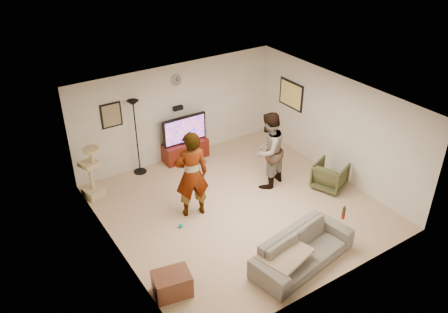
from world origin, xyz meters
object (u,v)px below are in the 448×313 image
cat_tree (91,173)px  side_table (172,284)px  person_left (192,175)px  armchair (330,176)px  sofa (303,250)px  floor_lamp (137,138)px  tv_stand (185,150)px  tv (184,130)px  person_right (268,150)px  beer_bottle (344,213)px

cat_tree → side_table: size_ratio=1.97×
person_left → armchair: person_left is taller
sofa → floor_lamp: bearing=95.1°
tv_stand → tv: size_ratio=0.98×
floor_lamp → person_right: floor_lamp is taller
person_left → armchair: (3.17, -0.89, -0.66)m
tv → beer_bottle: tv is taller
cat_tree → sofa: (2.51, -4.26, -0.32)m
tv → armchair: bearing=-54.5°
cat_tree → floor_lamp: bearing=16.3°
floor_lamp → tv_stand: bearing=-2.0°
person_left → beer_bottle: (1.92, -2.45, -0.23)m
cat_tree → beer_bottle: (3.49, -4.26, 0.12)m
beer_bottle → armchair: size_ratio=0.36×
tv_stand → person_right: 2.45m
cat_tree → sofa: cat_tree is taller
floor_lamp → person_left: 2.20m
sofa → side_table: size_ratio=3.35×
sofa → armchair: size_ratio=3.02×
floor_lamp → person_right: size_ratio=1.04×
floor_lamp → person_right: 3.15m
beer_bottle → side_table: size_ratio=0.39×
person_left → cat_tree: bearing=-33.6°
tv_stand → person_right: size_ratio=0.64×
side_table → tv: bearing=58.1°
armchair → tv_stand: bearing=14.5°
armchair → beer_bottle: bearing=120.4°
person_right → beer_bottle: person_right is taller
beer_bottle → side_table: bearing=169.0°
floor_lamp → armchair: (3.43, -3.07, -0.64)m
tv_stand → person_right: person_right is taller
tv_stand → armchair: (2.16, -3.03, 0.07)m
floor_lamp → cat_tree: bearing=-163.7°
person_right → beer_bottle: 2.48m
floor_lamp → tv: bearing=-2.0°
person_right → tv_stand: bearing=-83.7°
sofa → side_table: sofa is taller
tv → sofa: size_ratio=0.56×
tv → person_right: person_right is taller
tv_stand → beer_bottle: (0.91, -4.59, 0.50)m
tv → floor_lamp: floor_lamp is taller
tv_stand → tv: tv is taller
tv_stand → floor_lamp: floor_lamp is taller
tv_stand → person_left: person_left is taller
sofa → side_table: 2.47m
person_left → tv_stand: bearing=-100.0°
cat_tree → person_right: (3.60, -1.79, 0.30)m
person_left → sofa: size_ratio=0.92×
tv → person_right: size_ratio=0.65×
person_right → armchair: person_right is taller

